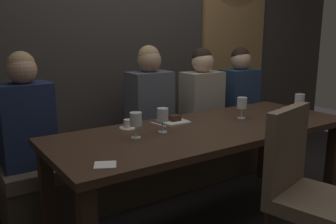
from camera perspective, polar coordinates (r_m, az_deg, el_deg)
ground at (r=2.84m, az=5.65°, el=-16.97°), size 9.00×9.00×0.00m
back_wall_tiled at (r=3.50m, az=-7.04°, el=14.16°), size 6.00×0.12×3.00m
arched_door at (r=4.23m, az=10.33°, el=11.95°), size 0.90×0.05×2.55m
dining_table at (r=2.58m, az=5.96°, el=-4.29°), size 2.20×0.84×0.74m
banquette_bench at (r=3.26m, az=-2.21°, el=-8.47°), size 2.50×0.44×0.45m
chair_near_side at (r=2.24m, az=20.42°, el=-10.35°), size 0.53×0.53×0.98m
diner_redhead at (r=2.72m, az=-21.43°, el=-0.22°), size 0.36×0.24×0.82m
diner_bearded at (r=3.08m, az=-2.90°, el=2.23°), size 0.36×0.24×0.84m
diner_far_end at (r=3.37m, az=5.34°, el=2.81°), size 0.36×0.24×0.80m
diner_near_end at (r=3.74m, az=11.19°, el=3.54°), size 0.36×0.24×0.80m
wine_glass_far_left at (r=3.12m, az=19.96°, el=1.81°), size 0.08×0.08×0.16m
wine_glass_end_right at (r=2.40m, az=-0.85°, el=-0.59°), size 0.08×0.08×0.16m
wine_glass_far_right at (r=2.28m, az=-5.10°, el=-1.33°), size 0.08×0.08×0.16m
wine_glass_center_front at (r=2.84m, az=11.54°, el=1.25°), size 0.08×0.08×0.16m
espresso_cup at (r=2.53m, az=-6.31°, el=-2.01°), size 0.12×0.12×0.06m
dessert_plate at (r=2.69m, az=0.94°, el=-1.28°), size 0.19×0.19×0.05m
fork_on_table at (r=2.62m, az=-1.58°, el=-1.96°), size 0.04×0.17×0.01m
folded_napkin at (r=1.86m, az=-9.84°, el=-8.22°), size 0.14×0.14×0.01m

